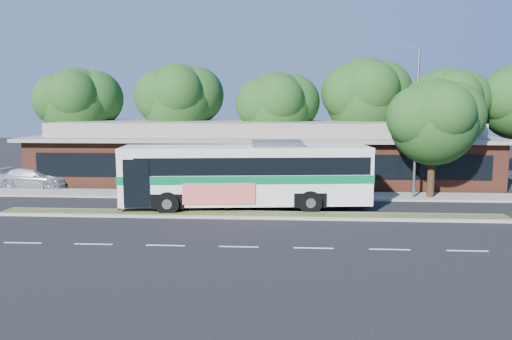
# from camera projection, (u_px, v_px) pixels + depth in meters

# --- Properties ---
(ground) EXTENTS (120.00, 120.00, 0.00)m
(ground) POSITION_uv_depth(u_px,v_px,m) (248.00, 219.00, 25.04)
(ground) COLOR black
(ground) RESTS_ON ground
(median_strip) EXTENTS (26.00, 1.10, 0.15)m
(median_strip) POSITION_uv_depth(u_px,v_px,m) (249.00, 215.00, 25.62)
(median_strip) COLOR #424A1F
(median_strip) RESTS_ON ground
(sidewalk) EXTENTS (44.00, 2.60, 0.12)m
(sidewalk) POSITION_uv_depth(u_px,v_px,m) (256.00, 195.00, 31.36)
(sidewalk) COLOR gray
(sidewalk) RESTS_ON ground
(parking_lot) EXTENTS (14.00, 12.00, 0.01)m
(parking_lot) POSITION_uv_depth(u_px,v_px,m) (12.00, 184.00, 36.07)
(parking_lot) COLOR black
(parking_lot) RESTS_ON ground
(plaza_building) EXTENTS (33.20, 11.20, 4.45)m
(plaza_building) POSITION_uv_depth(u_px,v_px,m) (262.00, 152.00, 37.62)
(plaza_building) COLOR brown
(plaza_building) RESTS_ON ground
(lamp_post) EXTENTS (0.93, 0.18, 9.07)m
(lamp_post) POSITION_uv_depth(u_px,v_px,m) (416.00, 118.00, 29.74)
(lamp_post) COLOR slate
(lamp_post) RESTS_ON ground
(tree_bg_a) EXTENTS (6.47, 5.80, 8.63)m
(tree_bg_a) POSITION_uv_depth(u_px,v_px,m) (83.00, 103.00, 40.18)
(tree_bg_a) COLOR black
(tree_bg_a) RESTS_ON ground
(tree_bg_b) EXTENTS (6.69, 6.00, 9.00)m
(tree_bg_b) POSITION_uv_depth(u_px,v_px,m) (184.00, 99.00, 40.63)
(tree_bg_b) COLOR black
(tree_bg_b) RESTS_ON ground
(tree_bg_c) EXTENTS (6.24, 5.60, 8.26)m
(tree_bg_c) POSITION_uv_depth(u_px,v_px,m) (281.00, 106.00, 39.20)
(tree_bg_c) COLOR black
(tree_bg_c) RESTS_ON ground
(tree_bg_d) EXTENTS (6.91, 6.20, 9.37)m
(tree_bg_d) POSITION_uv_depth(u_px,v_px,m) (370.00, 96.00, 39.65)
(tree_bg_d) COLOR black
(tree_bg_d) RESTS_ON ground
(tree_bg_e) EXTENTS (6.47, 5.80, 8.50)m
(tree_bg_e) POSITION_uv_depth(u_px,v_px,m) (450.00, 104.00, 38.37)
(tree_bg_e) COLOR black
(tree_bg_e) RESTS_ON ground
(transit_bus) EXTENTS (13.63, 4.28, 3.77)m
(transit_bus) POSITION_uv_depth(u_px,v_px,m) (247.00, 171.00, 27.16)
(transit_bus) COLOR silver
(transit_bus) RESTS_ON ground
(sedan) EXTENTS (5.02, 2.30, 1.42)m
(sedan) POSITION_uv_depth(u_px,v_px,m) (35.00, 178.00, 34.17)
(sedan) COLOR silver
(sedan) RESTS_ON ground
(sidewalk_tree) EXTENTS (5.77, 5.18, 7.24)m
(sidewalk_tree) POSITION_uv_depth(u_px,v_px,m) (439.00, 120.00, 29.98)
(sidewalk_tree) COLOR black
(sidewalk_tree) RESTS_ON ground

